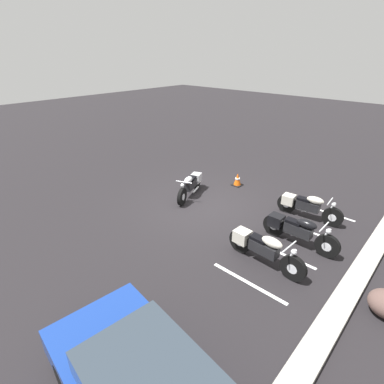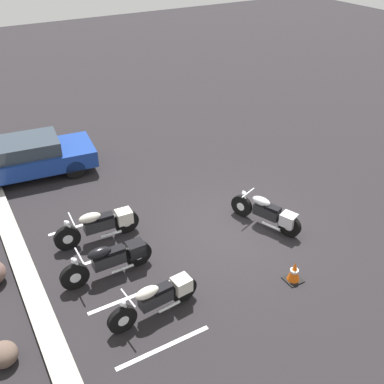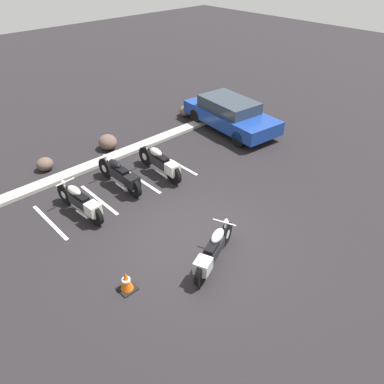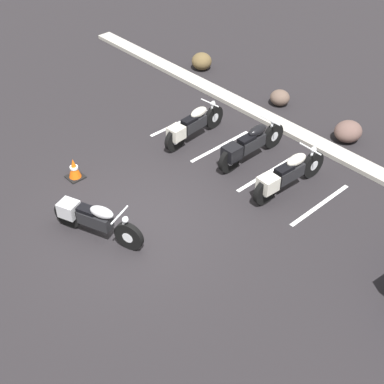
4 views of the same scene
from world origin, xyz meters
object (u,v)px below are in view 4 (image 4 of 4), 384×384
Objects in this scene: parked_bike_0 at (192,125)px; parked_bike_2 at (287,175)px; parked_bike_1 at (249,145)px; landscape_rock_0 at (202,61)px; landscape_rock_1 at (280,98)px; motorcycle_silver_featured at (93,219)px; landscape_rock_2 at (348,131)px; traffic_cone at (74,169)px.

parked_bike_2 is (3.12, 0.14, 0.02)m from parked_bike_0.
parked_bike_1 is 5.34m from landscape_rock_0.
landscape_rock_1 is at bearing 25.29° from parked_bike_1.
parked_bike_0 is (-1.33, 4.06, -0.00)m from motorcycle_silver_featured.
landscape_rock_0 is 5.78m from landscape_rock_2.
parked_bike_2 is at bearing -84.59° from landscape_rock_2.
motorcycle_silver_featured is 0.95× the size of parked_bike_0.
parked_bike_0 is 4.01× the size of traffic_cone.
motorcycle_silver_featured is 4.27m from parked_bike_0.
parked_bike_1 is 1.47m from parked_bike_2.
landscape_rock_1 is 1.07× the size of traffic_cone.
motorcycle_silver_featured is 3.09× the size of landscape_rock_0.
landscape_rock_1 is (-0.97, 7.27, -0.23)m from motorcycle_silver_featured.
parked_bike_0 is at bearing 95.56° from parked_bike_2.
parked_bike_1 is 0.99× the size of parked_bike_2.
landscape_rock_2 is (5.78, -0.07, 0.01)m from landscape_rock_0.
parked_bike_2 reaches higher than landscape_rock_2.
landscape_rock_1 is (-1.32, 2.79, -0.25)m from parked_bike_1.
parked_bike_1 is 2.89m from landscape_rock_2.
parked_bike_1 reaches higher than motorcycle_silver_featured.
parked_bike_2 is 6.75m from landscape_rock_0.
landscape_rock_0 is 1.15× the size of landscape_rock_1.
traffic_cone is at bearing -99.29° from landscape_rock_1.
parked_bike_2 is 4.14m from landscape_rock_1.
traffic_cone reaches higher than landscape_rock_1.
landscape_rock_1 is 6.54m from traffic_cone.
parked_bike_2 reaches higher than motorcycle_silver_featured.
motorcycle_silver_featured reaches higher than landscape_rock_2.
landscape_rock_0 reaches higher than traffic_cone.
parked_bike_1 is at bearing 82.06° from parked_bike_2.
motorcycle_silver_featured is 0.91× the size of parked_bike_1.
landscape_rock_0 is 0.89× the size of landscape_rock_2.
parked_bike_0 is 3.24× the size of landscape_rock_0.
parked_bike_2 is at bearing 41.57° from traffic_cone.
landscape_rock_0 is at bearing 66.79° from parked_bike_2.
parked_bike_0 is at bearing 86.88° from motorcycle_silver_featured.
parked_bike_1 is (0.34, 4.48, 0.02)m from motorcycle_silver_featured.
landscape_rock_2 is 7.23m from traffic_cone.
landscape_rock_2 is (2.84, 3.05, -0.17)m from parked_bike_0.
parked_bike_1 is 4.20× the size of traffic_cone.
landscape_rock_1 is at bearing -10.96° from parked_bike_0.
motorcycle_silver_featured is 4.49m from parked_bike_1.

